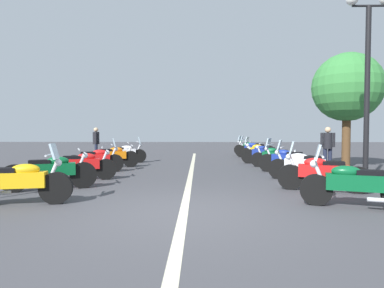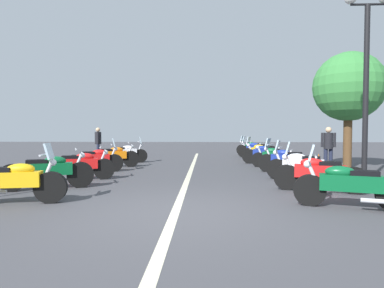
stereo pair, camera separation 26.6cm
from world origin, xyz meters
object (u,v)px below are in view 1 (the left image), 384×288
(motorcycle_left_row_0, at_px, (18,182))
(motorcycle_left_row_1, at_px, (51,171))
(motorcycle_right_row_1, at_px, (322,172))
(roadside_tree_0, at_px, (347,88))
(motorcycle_right_row_5, at_px, (264,154))
(motorcycle_left_row_3, at_px, (96,159))
(motorcycle_right_row_6, at_px, (260,151))
(motorcycle_left_row_4, at_px, (112,156))
(motorcycle_right_row_0, at_px, (355,184))
(motorcycle_right_row_2, at_px, (304,165))
(motorcycle_left_row_5, at_px, (123,153))
(street_lamp_twin_globe, at_px, (368,55))
(motorcycle_right_row_7, at_px, (255,149))
(motorcycle_right_row_8, at_px, (250,148))
(bystander_0, at_px, (96,141))
(motorcycle_left_row_2, at_px, (81,165))
(motorcycle_right_row_4, at_px, (275,156))
(bystander_1, at_px, (328,145))
(motorcycle_right_row_3, at_px, (287,160))
(traffic_cone_0, at_px, (318,162))

(motorcycle_left_row_0, bearing_deg, motorcycle_left_row_1, 82.67)
(motorcycle_right_row_1, height_order, roadside_tree_0, roadside_tree_0)
(motorcycle_right_row_5, bearing_deg, motorcycle_left_row_3, 42.54)
(motorcycle_right_row_6, bearing_deg, motorcycle_left_row_4, 55.55)
(motorcycle_right_row_0, bearing_deg, motorcycle_right_row_2, -74.81)
(motorcycle_left_row_5, relative_size, motorcycle_right_row_0, 1.07)
(street_lamp_twin_globe, bearing_deg, roadside_tree_0, -18.34)
(motorcycle_right_row_1, xyz_separation_m, motorcycle_right_row_7, (9.93, -0.19, 0.02))
(motorcycle_right_row_8, distance_m, roadside_tree_0, 7.52)
(motorcycle_left_row_5, bearing_deg, bystander_0, 124.23)
(motorcycle_left_row_2, height_order, motorcycle_right_row_2, motorcycle_right_row_2)
(motorcycle_left_row_5, relative_size, motorcycle_right_row_6, 1.10)
(motorcycle_right_row_7, bearing_deg, motorcycle_right_row_4, 107.25)
(motorcycle_left_row_4, relative_size, motorcycle_right_row_2, 1.05)
(bystander_0, xyz_separation_m, roadside_tree_0, (-2.98, -11.06, 2.22))
(motorcycle_left_row_0, relative_size, motorcycle_left_row_3, 1.06)
(motorcycle_left_row_0, distance_m, motorcycle_right_row_2, 7.38)
(motorcycle_right_row_2, xyz_separation_m, bystander_1, (2.57, -1.76, 0.49))
(motorcycle_left_row_4, distance_m, motorcycle_right_row_2, 7.31)
(motorcycle_right_row_2, distance_m, motorcycle_right_row_7, 8.21)
(motorcycle_right_row_2, bearing_deg, motorcycle_right_row_3, -66.86)
(motorcycle_left_row_3, distance_m, motorcycle_right_row_5, 7.26)
(motorcycle_left_row_1, height_order, street_lamp_twin_globe, street_lamp_twin_globe)
(motorcycle_left_row_4, distance_m, motorcycle_right_row_5, 6.60)
(motorcycle_left_row_3, height_order, traffic_cone_0, motorcycle_left_row_3)
(motorcycle_left_row_5, bearing_deg, motorcycle_right_row_4, -32.99)
(motorcycle_left_row_3, distance_m, bystander_0, 4.89)
(motorcycle_right_row_6, relative_size, motorcycle_right_row_8, 0.99)
(motorcycle_right_row_4, bearing_deg, motorcycle_right_row_1, 108.66)
(motorcycle_right_row_2, relative_size, street_lamp_twin_globe, 0.39)
(traffic_cone_0, relative_size, roadside_tree_0, 0.13)
(motorcycle_right_row_1, relative_size, motorcycle_right_row_4, 1.09)
(bystander_0, bearing_deg, motorcycle_left_row_4, -77.61)
(motorcycle_right_row_1, bearing_deg, street_lamp_twin_globe, -126.76)
(bystander_1, bearing_deg, motorcycle_right_row_6, 30.85)
(motorcycle_right_row_4, distance_m, street_lamp_twin_globe, 5.18)
(motorcycle_right_row_1, xyz_separation_m, bystander_1, (4.28, -1.90, 0.48))
(motorcycle_right_row_2, xyz_separation_m, street_lamp_twin_globe, (-0.55, -1.51, 3.05))
(street_lamp_twin_globe, relative_size, roadside_tree_0, 1.14)
(motorcycle_right_row_5, bearing_deg, bystander_1, 148.72)
(motorcycle_left_row_0, height_order, motorcycle_left_row_2, motorcycle_left_row_0)
(motorcycle_left_row_4, relative_size, motorcycle_right_row_8, 1.09)
(motorcycle_right_row_3, xyz_separation_m, bystander_0, (4.65, 8.25, 0.50))
(street_lamp_twin_globe, bearing_deg, motorcycle_right_row_3, 34.78)
(motorcycle_left_row_4, relative_size, bystander_0, 1.27)
(motorcycle_left_row_0, bearing_deg, motorcycle_right_row_6, 44.39)
(motorcycle_left_row_4, relative_size, motorcycle_right_row_0, 1.08)
(motorcycle_right_row_3, height_order, bystander_1, bystander_1)
(motorcycle_left_row_5, xyz_separation_m, motorcycle_right_row_6, (1.48, -6.57, -0.00))
(motorcycle_right_row_4, bearing_deg, motorcycle_left_row_2, 48.12)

